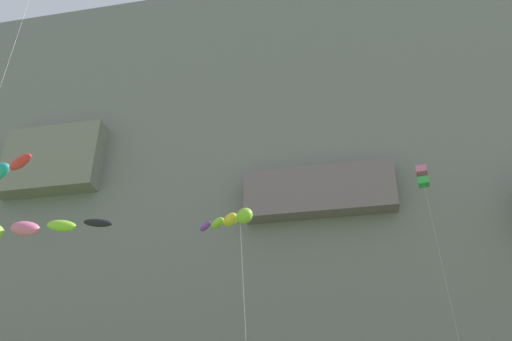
{
  "coord_description": "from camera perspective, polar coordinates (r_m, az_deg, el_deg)",
  "views": [
    {
      "loc": [
        2.91,
        1.07,
        3.16
      ],
      "look_at": [
        -2.15,
        27.4,
        18.95
      ],
      "focal_mm": 38.26,
      "sensor_mm": 36.0,
      "label": 1
    }
  ],
  "objects": [
    {
      "name": "kite_windsock_far_right",
      "position": [
        30.42,
        -23.23,
        -5.64
      ],
      "size": [
        7.08,
        5.82,
        15.28
      ],
      "color": "#8CCC33",
      "rests_on": "ground"
    },
    {
      "name": "cliff_face",
      "position": [
        70.49,
        7.66,
        -6.69
      ],
      "size": [
        180.0,
        32.58,
        62.6
      ],
      "color": "slate",
      "rests_on": "ground"
    },
    {
      "name": "kite_windsock_mid_right",
      "position": [
        35.28,
        -2.55,
        -5.14
      ],
      "size": [
        5.88,
        8.98,
        19.17
      ],
      "color": "#8CCC33",
      "rests_on": "ground"
    },
    {
      "name": "kite_box_low_center",
      "position": [
        43.86,
        17.03,
        -0.66
      ],
      "size": [
        1.07,
        2.26,
        24.89
      ],
      "color": "pink",
      "rests_on": "ground"
    }
  ]
}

